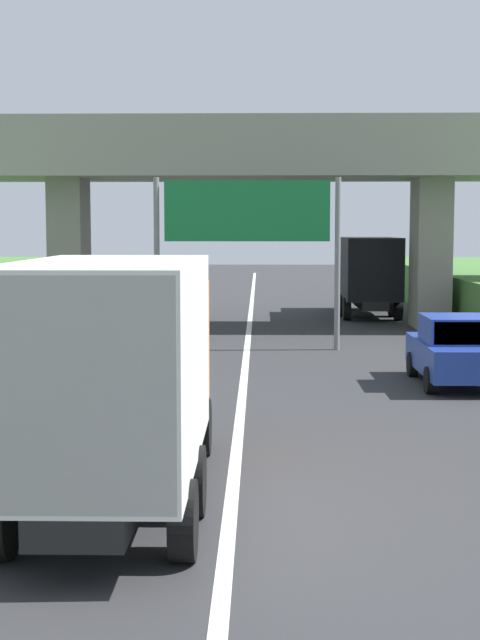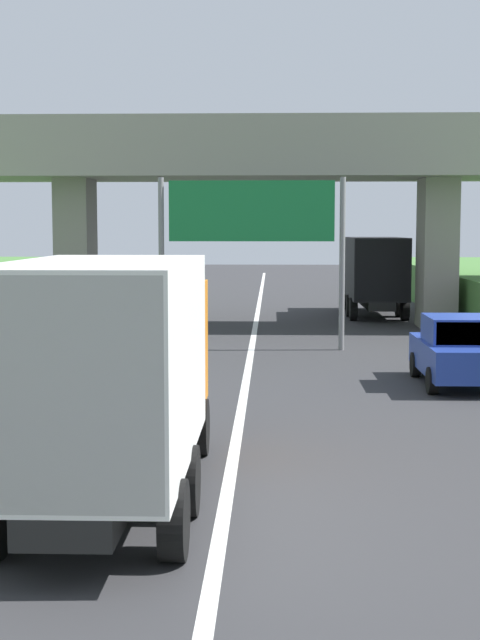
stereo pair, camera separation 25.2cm
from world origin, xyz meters
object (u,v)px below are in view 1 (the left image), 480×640
(car_blue, at_px, (455,351))
(overhead_highway_sign, at_px, (247,223))
(truck_orange, at_px, (119,367))
(truck_black, at_px, (367,272))

(car_blue, bearing_deg, overhead_highway_sign, 128.20)
(truck_orange, relative_size, car_blue, 1.78)
(truck_orange, distance_m, car_blue, 12.14)
(truck_black, bearing_deg, car_blue, -89.72)
(overhead_highway_sign, relative_size, truck_black, 0.81)
(overhead_highway_sign, relative_size, truck_orange, 0.81)
(overhead_highway_sign, distance_m, truck_orange, 16.84)
(truck_black, relative_size, car_blue, 1.78)
(truck_orange, xyz_separation_m, car_blue, (6.76, 10.03, -1.08))
(overhead_highway_sign, xyz_separation_m, truck_orange, (-1.56, -16.64, -2.09))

